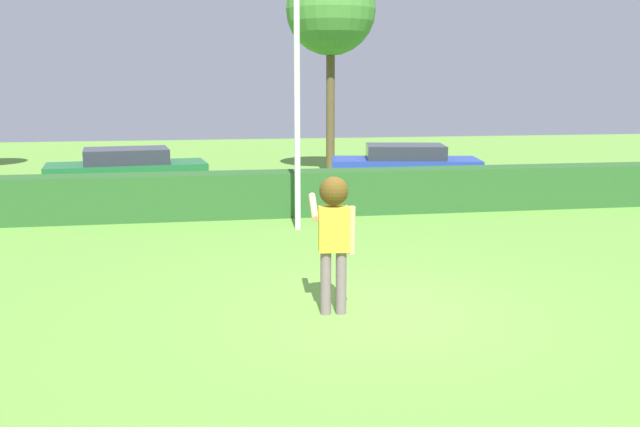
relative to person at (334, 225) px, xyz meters
name	(u,v)px	position (x,y,z in m)	size (l,w,h in m)	color
ground_plane	(374,311)	(0.55, -0.02, -1.18)	(60.00, 60.00, 0.00)	#659C3B
person	(334,225)	(0.00, 0.00, 0.00)	(0.56, 0.79, 1.81)	slate
frisbee	(324,221)	(-0.04, 0.47, -0.03)	(0.25, 0.25, 0.07)	white
lamppost	(297,75)	(0.33, 5.47, 1.96)	(0.24, 0.24, 5.65)	silver
hedge_row	(297,193)	(0.55, 7.10, -0.68)	(24.08, 0.90, 1.00)	#295926
parked_car_green	(127,169)	(-3.57, 10.94, -0.49)	(4.38, 2.22, 1.25)	#1E6633
parked_car_blue	(405,164)	(4.21, 10.75, -0.49)	(4.45, 2.48, 1.25)	#263FA5
birch_tree	(331,11)	(2.68, 14.18, 4.08)	(2.88, 2.88, 6.74)	brown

